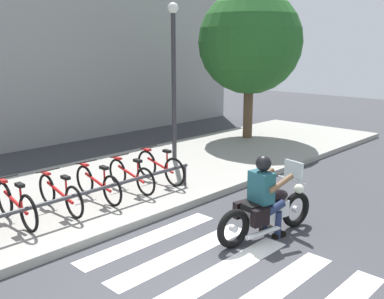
% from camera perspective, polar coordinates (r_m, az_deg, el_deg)
% --- Properties ---
extents(ground_plane, '(48.00, 48.00, 0.00)m').
position_cam_1_polar(ground_plane, '(5.99, -0.83, -18.46)').
color(ground_plane, '#38383D').
extents(sidewalk, '(24.00, 4.40, 0.15)m').
position_cam_1_polar(sidewalk, '(9.19, -20.31, -7.10)').
color(sidewalk, gray).
rests_on(sidewalk, ground).
extents(crosswalk_stripe_1, '(2.80, 0.40, 0.01)m').
position_cam_1_polar(crosswalk_stripe_1, '(6.06, 10.16, -18.24)').
color(crosswalk_stripe_1, white).
rests_on(crosswalk_stripe_1, ground).
extents(crosswalk_stripe_2, '(2.80, 0.40, 0.01)m').
position_cam_1_polar(crosswalk_stripe_2, '(6.46, 4.05, -15.86)').
color(crosswalk_stripe_2, white).
rests_on(crosswalk_stripe_2, ground).
extents(crosswalk_stripe_3, '(2.80, 0.40, 0.01)m').
position_cam_1_polar(crosswalk_stripe_3, '(6.94, -1.16, -13.65)').
color(crosswalk_stripe_3, white).
rests_on(crosswalk_stripe_3, ground).
extents(crosswalk_stripe_4, '(2.80, 0.40, 0.01)m').
position_cam_1_polar(crosswalk_stripe_4, '(7.47, -5.59, -11.66)').
color(crosswalk_stripe_4, white).
rests_on(crosswalk_stripe_4, ground).
extents(motorcycle, '(2.10, 0.80, 1.24)m').
position_cam_1_polar(motorcycle, '(7.45, 9.97, -8.03)').
color(motorcycle, black).
rests_on(motorcycle, ground).
extents(rider, '(0.70, 0.62, 1.45)m').
position_cam_1_polar(rider, '(7.28, 9.64, -5.45)').
color(rider, '#1E4C59').
rests_on(rider, ground).
extents(bicycle_3, '(0.48, 1.63, 0.80)m').
position_cam_1_polar(bicycle_3, '(8.08, -22.38, -6.78)').
color(bicycle_3, black).
rests_on(bicycle_3, sidewalk).
extents(bicycle_4, '(0.48, 1.64, 0.75)m').
position_cam_1_polar(bicycle_4, '(8.43, -17.16, -5.67)').
color(bicycle_4, black).
rests_on(bicycle_4, sidewalk).
extents(bicycle_5, '(0.48, 1.61, 0.76)m').
position_cam_1_polar(bicycle_5, '(8.83, -12.41, -4.48)').
color(bicycle_5, black).
rests_on(bicycle_5, sidewalk).
extents(bicycle_6, '(0.48, 1.59, 0.74)m').
position_cam_1_polar(bicycle_6, '(9.30, -8.12, -3.44)').
color(bicycle_6, black).
rests_on(bicycle_6, sidewalk).
extents(bicycle_7, '(0.48, 1.62, 0.80)m').
position_cam_1_polar(bicycle_7, '(9.80, -4.27, -2.32)').
color(bicycle_7, black).
rests_on(bicycle_7, sidewalk).
extents(bike_rack, '(6.47, 0.07, 0.49)m').
position_cam_1_polar(bike_rack, '(7.75, -17.90, -6.73)').
color(bike_rack, '#333338').
rests_on(bike_rack, sidewalk).
extents(street_lamp, '(0.28, 0.28, 4.28)m').
position_cam_1_polar(street_lamp, '(11.44, -2.45, 10.55)').
color(street_lamp, '#2D2D33').
rests_on(street_lamp, ground).
extents(tree_near_rack, '(3.40, 3.40, 5.05)m').
position_cam_1_polar(tree_near_rack, '(14.59, 7.72, 13.95)').
color(tree_near_rack, brown).
rests_on(tree_near_rack, ground).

